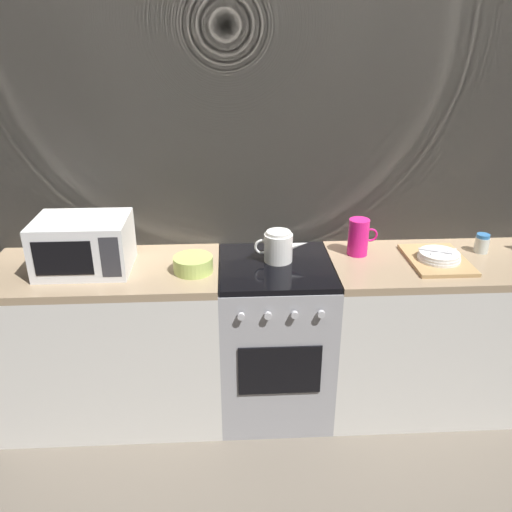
{
  "coord_description": "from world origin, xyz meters",
  "views": [
    {
      "loc": [
        -0.24,
        -2.45,
        2.04
      ],
      "look_at": [
        -0.1,
        0.0,
        0.95
      ],
      "focal_mm": 36.49,
      "sensor_mm": 36.0,
      "label": 1
    }
  ],
  "objects_px": {
    "stove_unit": "(275,338)",
    "dish_pile": "(438,258)",
    "kettle": "(279,247)",
    "spice_jar": "(482,243)",
    "pitcher": "(359,237)",
    "microwave": "(84,244)",
    "mixing_bowl": "(193,264)"
  },
  "relations": [
    {
      "from": "pitcher",
      "to": "dish_pile",
      "type": "relative_size",
      "value": 0.5
    },
    {
      "from": "kettle",
      "to": "spice_jar",
      "type": "distance_m",
      "value": 1.12
    },
    {
      "from": "mixing_bowl",
      "to": "spice_jar",
      "type": "relative_size",
      "value": 1.9
    },
    {
      "from": "kettle",
      "to": "pitcher",
      "type": "relative_size",
      "value": 1.42
    },
    {
      "from": "pitcher",
      "to": "spice_jar",
      "type": "distance_m",
      "value": 0.69
    },
    {
      "from": "mixing_bowl",
      "to": "spice_jar",
      "type": "height_order",
      "value": "spice_jar"
    },
    {
      "from": "mixing_bowl",
      "to": "pitcher",
      "type": "distance_m",
      "value": 0.9
    },
    {
      "from": "dish_pile",
      "to": "spice_jar",
      "type": "distance_m",
      "value": 0.31
    },
    {
      "from": "microwave",
      "to": "kettle",
      "type": "xyz_separation_m",
      "value": [
        0.99,
        0.04,
        -0.05
      ]
    },
    {
      "from": "stove_unit",
      "to": "spice_jar",
      "type": "bearing_deg",
      "value": 5.07
    },
    {
      "from": "spice_jar",
      "to": "stove_unit",
      "type": "bearing_deg",
      "value": -174.93
    },
    {
      "from": "stove_unit",
      "to": "dish_pile",
      "type": "relative_size",
      "value": 2.25
    },
    {
      "from": "mixing_bowl",
      "to": "microwave",
      "type": "bearing_deg",
      "value": 173.24
    },
    {
      "from": "mixing_bowl",
      "to": "dish_pile",
      "type": "xyz_separation_m",
      "value": [
        1.28,
        0.04,
        -0.02
      ]
    },
    {
      "from": "stove_unit",
      "to": "spice_jar",
      "type": "distance_m",
      "value": 1.25
    },
    {
      "from": "kettle",
      "to": "pitcher",
      "type": "bearing_deg",
      "value": 8.29
    },
    {
      "from": "stove_unit",
      "to": "spice_jar",
      "type": "height_order",
      "value": "spice_jar"
    },
    {
      "from": "pitcher",
      "to": "dish_pile",
      "type": "distance_m",
      "value": 0.42
    },
    {
      "from": "stove_unit",
      "to": "microwave",
      "type": "distance_m",
      "value": 1.14
    },
    {
      "from": "stove_unit",
      "to": "kettle",
      "type": "relative_size",
      "value": 3.16
    },
    {
      "from": "microwave",
      "to": "pitcher",
      "type": "distance_m",
      "value": 1.43
    },
    {
      "from": "stove_unit",
      "to": "pitcher",
      "type": "xyz_separation_m",
      "value": [
        0.46,
        0.11,
        0.55
      ]
    },
    {
      "from": "spice_jar",
      "to": "dish_pile",
      "type": "bearing_deg",
      "value": -157.44
    },
    {
      "from": "pitcher",
      "to": "kettle",
      "type": "bearing_deg",
      "value": -171.71
    },
    {
      "from": "stove_unit",
      "to": "dish_pile",
      "type": "xyz_separation_m",
      "value": [
        0.85,
        -0.02,
        0.47
      ]
    },
    {
      "from": "stove_unit",
      "to": "kettle",
      "type": "xyz_separation_m",
      "value": [
        0.02,
        0.05,
        0.53
      ]
    },
    {
      "from": "kettle",
      "to": "mixing_bowl",
      "type": "height_order",
      "value": "kettle"
    },
    {
      "from": "kettle",
      "to": "pitcher",
      "type": "height_order",
      "value": "pitcher"
    },
    {
      "from": "kettle",
      "to": "dish_pile",
      "type": "distance_m",
      "value": 0.84
    },
    {
      "from": "stove_unit",
      "to": "dish_pile",
      "type": "bearing_deg",
      "value": -1.23
    },
    {
      "from": "spice_jar",
      "to": "kettle",
      "type": "bearing_deg",
      "value": -177.22
    },
    {
      "from": "pitcher",
      "to": "spice_jar",
      "type": "xyz_separation_m",
      "value": [
        0.68,
        -0.01,
        -0.05
      ]
    }
  ]
}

